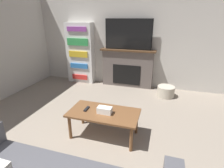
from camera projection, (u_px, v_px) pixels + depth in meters
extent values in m
cube|color=beige|center=(134.00, 36.00, 4.58)|extent=(6.44, 0.06, 2.70)
cube|color=#605651|center=(127.00, 69.00, 4.79)|extent=(1.37, 0.22, 0.98)
cube|color=black|center=(126.00, 75.00, 4.74)|extent=(0.76, 0.01, 0.54)
cube|color=#4C331E|center=(128.00, 50.00, 4.59)|extent=(1.47, 0.28, 0.04)
cube|color=black|center=(128.00, 34.00, 4.45)|extent=(1.22, 0.03, 0.77)
cube|color=black|center=(128.00, 34.00, 4.44)|extent=(1.18, 0.01, 0.73)
cube|color=brown|center=(104.00, 113.00, 2.71)|extent=(1.09, 0.56, 0.03)
cylinder|color=brown|center=(70.00, 127.00, 2.72)|extent=(0.05, 0.05, 0.40)
cylinder|color=brown|center=(131.00, 139.00, 2.46)|extent=(0.05, 0.05, 0.40)
cylinder|color=brown|center=(82.00, 113.00, 3.12)|extent=(0.05, 0.05, 0.40)
cylinder|color=brown|center=(136.00, 122.00, 2.85)|extent=(0.05, 0.05, 0.40)
cube|color=white|center=(105.00, 110.00, 2.66)|extent=(0.22, 0.12, 0.10)
cube|color=black|center=(87.00, 109.00, 2.78)|extent=(0.04, 0.15, 0.02)
cube|color=white|center=(81.00, 53.00, 5.03)|extent=(0.78, 0.26, 1.69)
cube|color=red|center=(80.00, 77.00, 5.14)|extent=(0.47, 0.03, 0.14)
cube|color=#2D70B7|center=(79.00, 66.00, 5.02)|extent=(0.53, 0.03, 0.14)
cube|color=gold|center=(78.00, 54.00, 4.90)|extent=(0.56, 0.03, 0.17)
cube|color=green|center=(77.00, 42.00, 4.78)|extent=(0.62, 0.03, 0.19)
cube|color=purple|center=(76.00, 29.00, 4.66)|extent=(0.57, 0.03, 0.12)
cylinder|color=#BCB29E|center=(166.00, 91.00, 4.23)|extent=(0.40, 0.40, 0.26)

